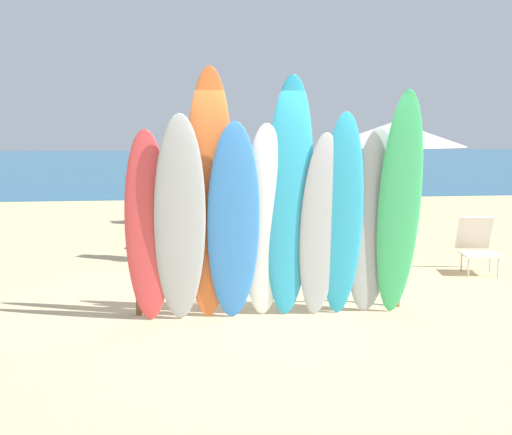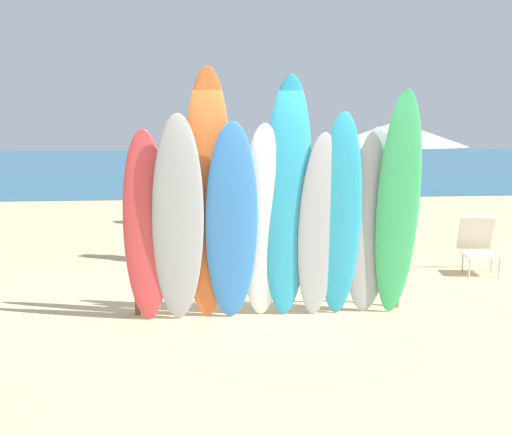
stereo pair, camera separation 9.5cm
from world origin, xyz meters
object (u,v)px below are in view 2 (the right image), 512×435
at_px(surfboard_orange_2, 207,198).
at_px(beach_umbrella, 396,134).
at_px(surfboard_green_9, 398,206).
at_px(beachgoer_near_rack, 173,185).
at_px(surfboard_grey_6, 319,227).
at_px(surfboard_blue_3, 232,224).
at_px(surfboard_white_4, 263,223).
at_px(beachgoer_strolling, 212,200).
at_px(surfboard_teal_7, 340,217).
at_px(surfboard_rack, 270,262).
at_px(beachgoer_midbeach, 355,183).
at_px(surfboard_grey_1, 178,221).
at_px(surfboard_teal_5, 287,200).
at_px(beach_chair_red, 478,244).
at_px(surfboard_grey_8, 371,223).
at_px(beachgoer_photographing, 172,203).
at_px(surfboard_red_0, 146,228).

xyz_separation_m(surfboard_orange_2, beach_umbrella, (2.98, 2.84, 0.64)).
height_order(surfboard_green_9, beachgoer_near_rack, surfboard_green_9).
bearing_deg(surfboard_grey_6, surfboard_blue_3, 178.37).
bearing_deg(surfboard_orange_2, surfboard_blue_3, -11.96).
bearing_deg(surfboard_white_4, beachgoer_strolling, 96.28).
xyz_separation_m(surfboard_teal_7, surfboard_green_9, (0.63, -0.08, 0.11)).
height_order(surfboard_rack, surfboard_green_9, surfboard_green_9).
height_order(beachgoer_near_rack, beachgoer_midbeach, beachgoer_midbeach).
distance_m(surfboard_grey_1, surfboard_white_4, 0.93).
bearing_deg(surfboard_blue_3, surfboard_rack, 44.84).
distance_m(surfboard_teal_5, beach_chair_red, 3.95).
height_order(surfboard_teal_7, surfboard_grey_8, surfboard_teal_7).
xyz_separation_m(surfboard_rack, surfboard_green_9, (1.35, -0.48, 0.68)).
height_order(surfboard_rack, beachgoer_photographing, beachgoer_photographing).
bearing_deg(surfboard_white_4, surfboard_orange_2, -174.20).
bearing_deg(beachgoer_strolling, surfboard_rack, 141.28).
bearing_deg(beach_chair_red, beachgoer_strolling, 163.59).
relative_size(surfboard_white_4, beachgoer_photographing, 1.34).
height_order(surfboard_grey_1, surfboard_white_4, surfboard_grey_1).
bearing_deg(surfboard_blue_3, surfboard_white_4, 16.85).
relative_size(beachgoer_photographing, beach_umbrella, 0.75).
bearing_deg(beachgoer_near_rack, surfboard_orange_2, -148.00).
relative_size(surfboard_white_4, beachgoer_near_rack, 1.47).
xyz_separation_m(surfboard_white_4, surfboard_teal_7, (0.85, -0.04, 0.06)).
bearing_deg(beachgoer_midbeach, beachgoer_strolling, 65.99).
relative_size(surfboard_rack, surfboard_grey_8, 1.47).
xyz_separation_m(surfboard_red_0, surfboard_grey_8, (2.47, 0.07, 0.01)).
relative_size(surfboard_grey_1, beach_chair_red, 2.84).
bearing_deg(surfboard_green_9, surfboard_blue_3, -177.62).
height_order(beachgoer_photographing, beach_umbrella, beach_umbrella).
height_order(surfboard_red_0, surfboard_blue_3, surfboard_blue_3).
relative_size(surfboard_orange_2, surfboard_grey_6, 1.32).
height_order(surfboard_teal_5, beachgoer_midbeach, surfboard_teal_5).
xyz_separation_m(surfboard_grey_1, beachgoer_strolling, (0.57, 4.06, -0.21)).
bearing_deg(surfboard_teal_5, surfboard_grey_8, 3.56).
bearing_deg(beach_chair_red, beachgoer_photographing, 173.99).
bearing_deg(beachgoer_strolling, beach_chair_red, -162.06).
bearing_deg(beachgoer_midbeach, surfboard_blue_3, 89.50).
relative_size(surfboard_teal_5, beach_chair_red, 3.30).
xyz_separation_m(surfboard_grey_1, beachgoer_near_rack, (-0.09, 7.66, -0.27)).
bearing_deg(surfboard_orange_2, beachgoer_strolling, 85.45).
bearing_deg(surfboard_blue_3, beachgoer_midbeach, 66.38).
bearing_deg(surfboard_teal_7, surfboard_orange_2, -175.41).
height_order(beachgoer_near_rack, beach_chair_red, beachgoer_near_rack).
relative_size(surfboard_grey_6, beachgoer_near_rack, 1.40).
distance_m(surfboard_red_0, surfboard_grey_6, 1.88).
relative_size(beachgoer_strolling, beach_umbrella, 0.73).
bearing_deg(surfboard_rack, beachgoer_strolling, 97.71).
distance_m(surfboard_grey_6, surfboard_grey_8, 0.60).
bearing_deg(beach_umbrella, surfboard_rack, -132.64).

